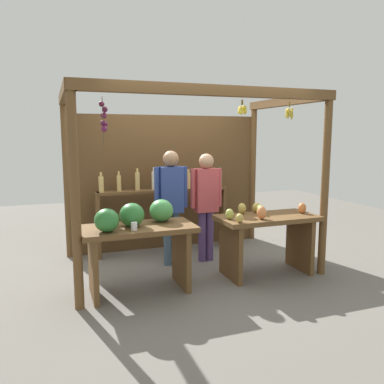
# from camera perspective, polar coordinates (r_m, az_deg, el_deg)

# --- Properties ---
(ground_plane) EXTENTS (12.00, 12.00, 0.00)m
(ground_plane) POSITION_cam_1_polar(r_m,az_deg,el_deg) (5.67, -0.68, -10.53)
(ground_plane) COLOR slate
(ground_plane) RESTS_ON ground
(market_stall) EXTENTS (3.23, 2.02, 2.38)m
(market_stall) POSITION_cam_1_polar(r_m,az_deg,el_deg) (5.81, -2.20, 3.88)
(market_stall) COLOR brown
(market_stall) RESTS_ON ground
(fruit_counter_left) EXTENTS (1.31, 0.65, 1.06)m
(fruit_counter_left) POSITION_cam_1_polar(r_m,az_deg,el_deg) (4.58, -7.96, -6.03)
(fruit_counter_left) COLOR brown
(fruit_counter_left) RESTS_ON ground
(fruit_counter_right) EXTENTS (1.31, 0.64, 0.95)m
(fruit_counter_right) POSITION_cam_1_polar(r_m,az_deg,el_deg) (5.22, 10.77, -5.56)
(fruit_counter_right) COLOR brown
(fruit_counter_right) RESTS_ON ground
(bottle_shelf_unit) EXTENTS (2.07, 0.22, 1.35)m
(bottle_shelf_unit) POSITION_cam_1_polar(r_m,az_deg,el_deg) (6.09, -4.20, -1.25)
(bottle_shelf_unit) COLOR brown
(bottle_shelf_unit) RESTS_ON ground
(vendor_man) EXTENTS (0.48, 0.22, 1.62)m
(vendor_man) POSITION_cam_1_polar(r_m,az_deg,el_deg) (5.44, -3.07, -0.78)
(vendor_man) COLOR #40586E
(vendor_man) RESTS_ON ground
(vendor_woman) EXTENTS (0.48, 0.21, 1.57)m
(vendor_woman) POSITION_cam_1_polar(r_m,az_deg,el_deg) (5.62, 2.08, -0.83)
(vendor_woman) COLOR #533A6F
(vendor_woman) RESTS_ON ground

